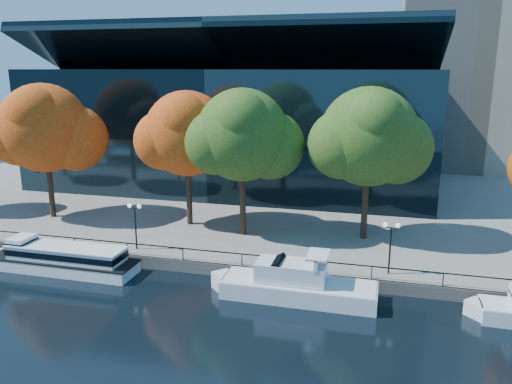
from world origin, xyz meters
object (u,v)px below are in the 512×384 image
(tree_3, at_px, (244,137))
(lamp_1, at_px, (135,216))
(tree_2, at_px, (188,136))
(cruiser_near, at_px, (292,284))
(tree_1, at_px, (46,130))
(lamp_2, at_px, (391,236))
(tree_4, at_px, (371,139))
(tour_boat, at_px, (59,257))

(tree_3, distance_m, lamp_1, 11.74)
(tree_2, height_order, tree_3, tree_3)
(cruiser_near, xyz_separation_m, tree_1, (-27.27, 10.47, 8.99))
(lamp_1, distance_m, lamp_2, 21.03)
(cruiser_near, xyz_separation_m, lamp_1, (-14.31, 3.87, 2.87))
(cruiser_near, distance_m, lamp_2, 8.27)
(lamp_2, bearing_deg, lamp_1, 180.00)
(lamp_2, bearing_deg, cruiser_near, -150.07)
(tree_3, xyz_separation_m, lamp_2, (13.08, -6.05, -6.18))
(tree_4, bearing_deg, tree_3, -171.00)
(tour_boat, relative_size, cruiser_near, 1.12)
(tree_1, bearing_deg, tree_3, -1.49)
(cruiser_near, height_order, tree_1, tree_1)
(tree_2, distance_m, tree_4, 17.04)
(tree_4, relative_size, lamp_2, 3.40)
(tree_1, height_order, tree_2, tree_1)
(tour_boat, height_order, lamp_1, lamp_1)
(tour_boat, bearing_deg, lamp_1, 35.77)
(cruiser_near, distance_m, tree_3, 14.86)
(tree_2, distance_m, tree_3, 6.30)
(tree_2, relative_size, lamp_2, 3.26)
(tree_4, bearing_deg, cruiser_near, -111.67)
(tour_boat, height_order, tree_2, tree_2)
(lamp_1, height_order, lamp_2, same)
(tour_boat, bearing_deg, tree_4, 25.50)
(tree_2, height_order, lamp_2, tree_2)
(tree_3, distance_m, tree_4, 11.13)
(lamp_1, bearing_deg, lamp_2, 0.00)
(tree_2, bearing_deg, cruiser_near, -43.32)
(cruiser_near, xyz_separation_m, tree_4, (4.63, 11.66, 9.04))
(tour_boat, xyz_separation_m, tree_3, (13.05, 9.73, 9.04))
(tree_1, relative_size, tree_3, 1.02)
(tree_3, relative_size, lamp_2, 3.36)
(tour_boat, xyz_separation_m, tree_4, (24.05, 11.47, 9.03))
(lamp_1, bearing_deg, tree_2, 76.34)
(tree_2, relative_size, tree_3, 0.97)
(cruiser_near, xyz_separation_m, tree_2, (-12.40, 11.70, 8.76))
(tree_1, relative_size, lamp_2, 3.41)
(tree_3, bearing_deg, tree_2, 163.63)
(tree_3, bearing_deg, tree_1, 178.51)
(tree_1, bearing_deg, lamp_1, -26.98)
(lamp_1, bearing_deg, tour_boat, -144.23)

